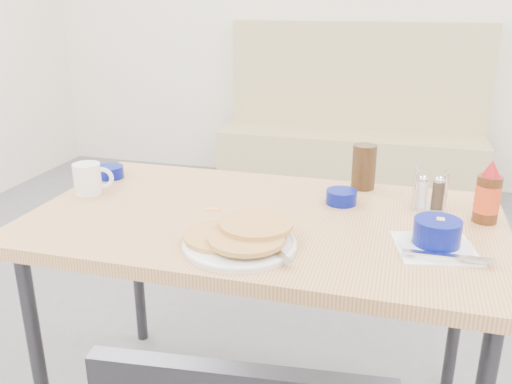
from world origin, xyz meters
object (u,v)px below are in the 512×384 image
(creamer_bowl, at_px, (110,172))
(syrup_bottle, at_px, (488,195))
(dining_table, at_px, (263,235))
(amber_tumbler, at_px, (364,167))
(butter_bowl, at_px, (341,197))
(coffee_mug, at_px, (89,178))
(pancake_plate, at_px, (241,238))
(condiment_caddy, at_px, (430,195))
(booth_bench, at_px, (351,144))
(grits_setting, at_px, (437,237))

(creamer_bowl, bearing_deg, syrup_bottle, -3.20)
(dining_table, relative_size, syrup_bottle, 7.46)
(amber_tumbler, height_order, syrup_bottle, syrup_bottle)
(creamer_bowl, height_order, butter_bowl, butter_bowl)
(coffee_mug, xyz_separation_m, amber_tumbler, (0.88, 0.30, 0.02))
(pancake_plate, relative_size, condiment_caddy, 2.53)
(coffee_mug, relative_size, creamer_bowl, 1.36)
(dining_table, xyz_separation_m, condiment_caddy, (0.48, 0.20, 0.11))
(amber_tumbler, xyz_separation_m, condiment_caddy, (0.22, -0.14, -0.03))
(butter_bowl, height_order, amber_tumbler, amber_tumbler)
(dining_table, bearing_deg, coffee_mug, 176.39)
(syrup_bottle, bearing_deg, booth_bench, 104.79)
(grits_setting, bearing_deg, amber_tumbler, 117.51)
(dining_table, bearing_deg, syrup_bottle, 12.04)
(booth_bench, xyz_separation_m, amber_tumbler, (0.26, -2.19, 0.49))
(butter_bowl, relative_size, amber_tumbler, 0.64)
(dining_table, xyz_separation_m, syrup_bottle, (0.63, 0.14, 0.14))
(booth_bench, height_order, syrup_bottle, booth_bench)
(amber_tumbler, bearing_deg, creamer_bowl, -171.48)
(dining_table, relative_size, creamer_bowl, 14.68)
(grits_setting, relative_size, butter_bowl, 2.63)
(booth_bench, xyz_separation_m, coffee_mug, (-0.61, -2.50, 0.46))
(dining_table, relative_size, butter_bowl, 14.31)
(booth_bench, distance_m, grits_setting, 2.71)
(pancake_plate, xyz_separation_m, condiment_caddy, (0.48, 0.42, 0.02))
(booth_bench, bearing_deg, syrup_bottle, -75.21)
(butter_bowl, bearing_deg, coffee_mug, -170.99)
(booth_bench, distance_m, dining_table, 2.56)
(grits_setting, distance_m, amber_tumbler, 0.50)
(amber_tumbler, xyz_separation_m, syrup_bottle, (0.37, -0.20, 0.00))
(coffee_mug, distance_m, butter_bowl, 0.84)
(amber_tumbler, height_order, condiment_caddy, amber_tumbler)
(amber_tumbler, bearing_deg, pancake_plate, -115.53)
(dining_table, xyz_separation_m, butter_bowl, (0.21, 0.17, 0.08))
(dining_table, xyz_separation_m, creamer_bowl, (-0.63, 0.21, 0.08))
(grits_setting, xyz_separation_m, butter_bowl, (-0.28, 0.27, -0.01))
(creamer_bowl, height_order, condiment_caddy, condiment_caddy)
(coffee_mug, height_order, grits_setting, coffee_mug)
(coffee_mug, relative_size, condiment_caddy, 1.04)
(dining_table, bearing_deg, grits_setting, -11.29)
(pancake_plate, relative_size, syrup_bottle, 1.69)
(pancake_plate, bearing_deg, syrup_bottle, 29.00)
(coffee_mug, xyz_separation_m, grits_setting, (1.10, -0.14, -0.02))
(grits_setting, bearing_deg, creamer_bowl, 164.86)
(coffee_mug, bearing_deg, condiment_caddy, 8.59)
(pancake_plate, height_order, amber_tumbler, amber_tumbler)
(pancake_plate, bearing_deg, condiment_caddy, 41.21)
(syrup_bottle, bearing_deg, butter_bowl, 175.36)
(coffee_mug, distance_m, condiment_caddy, 1.10)
(booth_bench, distance_m, butter_bowl, 2.41)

